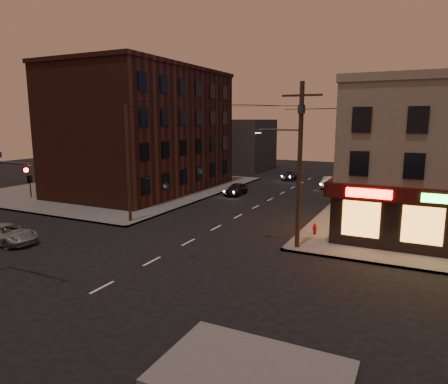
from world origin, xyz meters
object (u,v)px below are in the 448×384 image
Objects in this scene: sedan_near at (236,189)px; suv_cross at (6,234)px; fire_hydrant at (315,228)px; sedan_mid at (329,182)px; sedan_far at (291,175)px.

suv_cross is at bearing -106.54° from sedan_near.
sedan_near is 16.23m from fire_hydrant.
sedan_near reaches higher than fire_hydrant.
suv_cross is at bearing -114.26° from sedan_mid.
suv_cross is 34.42m from sedan_mid.
fire_hydrant is at bearing -61.07° from suv_cross.
sedan_mid is at bearing -26.29° from suv_cross.
suv_cross reaches higher than fire_hydrant.
sedan_mid is at bearing 99.06° from fire_hydrant.
sedan_far is at bearing -14.93° from suv_cross.
sedan_far is at bearing 110.17° from fire_hydrant.
sedan_near is at bearing -100.63° from sedan_far.
sedan_mid is 5.12× the size of fire_hydrant.
sedan_mid is (7.94, 9.15, 0.01)m from sedan_near.
suv_cross is 1.15× the size of sedan_mid.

